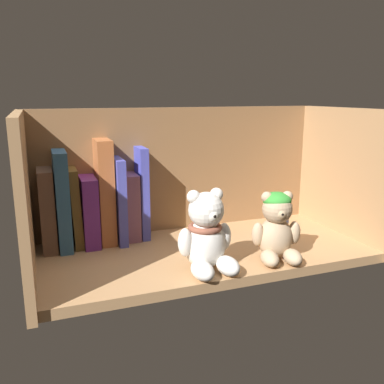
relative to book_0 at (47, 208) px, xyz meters
The scene contains 15 objects.
shelf_board 35.60cm from the book_0, 23.37° to the right, with size 68.84×31.30×2.00cm, color tan.
shelf_back_panel 31.93cm from the book_0, ahead, with size 71.24×1.20×31.57cm, color olive.
shelf_side_panel_left 14.97cm from the book_0, 105.63° to the right, with size 1.60×33.70×31.57cm, color tan.
shelf_side_panel_right 68.20cm from the book_0, 11.51° to the right, with size 1.60×33.70×31.57cm, color tan.
book_0 is the anchor object (origin of this frame).
book_1 3.66cm from the book_0, ahead, with size 2.72×14.35×21.23cm, color #2B5780.
book_2 5.74cm from the book_0, ahead, with size 1.88×11.18×17.24cm, color brown.
book_3 8.71cm from the book_0, ahead, with size 3.33×13.36×15.27cm, color #632680.
book_4 12.59cm from the book_0, ahead, with size 3.34×11.46×23.17cm, color #B76435.
book_5 15.20cm from the book_0, ahead, with size 1.91×14.07×19.05cm, color #474CB6.
book_6 18.03cm from the book_0, ahead, with size 3.12×9.77×15.18cm, color #794A60.
book_7 20.85cm from the book_0, ahead, with size 1.87×9.13×21.04cm, color #464AB9.
teddy_bear_larger 36.30cm from the book_0, 40.44° to the right, with size 11.39×11.60×15.58cm.
teddy_bear_smaller 48.83cm from the book_0, 28.79° to the right, with size 10.48×10.83×13.91cm.
pillar_candle 52.05cm from the book_0, 13.98° to the right, with size 4.63×4.63×6.06cm, color #4C5B99.
Camera 1 is at (-32.42, -78.61, 34.76)cm, focal length 39.09 mm.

